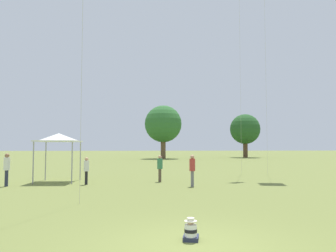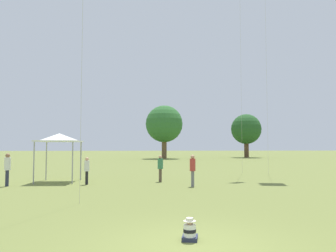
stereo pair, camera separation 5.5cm
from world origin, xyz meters
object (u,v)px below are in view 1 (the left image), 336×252
Objects in this scene: person_standing_2 at (192,167)px; canopy_tent at (59,138)px; seated_toddler at (191,231)px; person_standing_0 at (160,166)px; distant_tree_0 at (163,124)px; distant_tree_1 at (245,129)px; person_standing_4 at (7,166)px; person_standing_3 at (86,168)px.

person_standing_2 is 0.58× the size of canopy_tent.
person_standing_0 is at bearing 102.28° from seated_toddler.
canopy_tent is at bearing -103.89° from distant_tree_0.
distant_tree_1 is (19.20, 41.77, 4.50)m from person_standing_0.
person_standing_2 is 47.84m from distant_tree_1.
distant_tree_1 is (27.71, 43.38, 4.38)m from person_standing_4.
person_standing_2 is at bearing -111.66° from distant_tree_1.
person_standing_0 is 0.55× the size of canopy_tent.
canopy_tent is at bearing 127.96° from seated_toddler.
distant_tree_1 is (23.50, 42.89, 4.53)m from person_standing_3.
person_standing_3 is at bearing -37.95° from canopy_tent.
distant_tree_1 is at bearing 85.69° from person_standing_3.
person_standing_0 is 8.66m from person_standing_4.
seated_toddler is at bearing 150.99° from person_standing_4.
canopy_tent is at bearing 166.46° from person_standing_3.
distant_tree_0 is 1.12× the size of distant_tree_1.
person_standing_0 is 0.95× the size of person_standing_2.
person_standing_0 is 4.44m from person_standing_3.
canopy_tent reaches higher than seated_toddler.
person_standing_2 is 8.56m from canopy_tent.
person_standing_4 reaches higher than person_standing_0.
person_standing_0 is 0.91× the size of person_standing_4.
distant_tree_1 is (19.26, 54.40, 5.25)m from seated_toddler.
seated_toddler is 0.33× the size of person_standing_0.
person_standing_3 is 0.17× the size of distant_tree_0.
distant_tree_0 is (2.94, 50.02, 5.88)m from seated_toddler.
person_standing_3 is at bearing -118.72° from distant_tree_1.
distant_tree_0 reaches higher than seated_toddler.
distant_tree_0 reaches higher than distant_tree_1.
person_standing_0 is 1.05× the size of person_standing_3.
seated_toddler is at bearing 179.95° from person_standing_0.
distant_tree_1 is at bearing -99.08° from person_standing_4.
person_standing_2 is 10.17m from person_standing_4.
person_standing_2 is 0.96× the size of person_standing_4.
distant_tree_1 is (17.58, 44.27, 4.42)m from person_standing_2.
person_standing_3 is 3.05m from canopy_tent.
person_standing_0 is 46.20m from distant_tree_1.
person_standing_2 reaches higher than person_standing_0.
person_standing_4 is 0.19× the size of distant_tree_0.
person_standing_4 is at bearing 140.03° from seated_toddler.
distant_tree_0 is 16.91m from distant_tree_1.
person_standing_4 reaches higher than person_standing_3.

